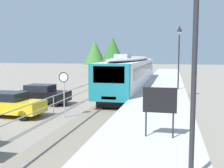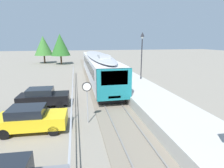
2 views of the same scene
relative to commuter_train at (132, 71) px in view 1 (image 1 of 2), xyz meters
The scene contains 13 objects.
ground_plane 4.11m from the commuter_train, 148.88° to the right, with size 160.00×160.00×0.00m, color gray.
track_rails 2.79m from the commuter_train, 90.00° to the right, with size 3.20×60.00×0.14m.
commuter_train is the anchor object (origin of this frame).
station_platform 4.09m from the commuter_train, 29.13° to the right, with size 3.90×60.00×0.90m, color #B7B5AD.
platform_lamp_near_end 22.08m from the commuter_train, 77.94° to the right, with size 0.34×0.34×5.35m.
platform_lamp_mid_platform 6.55m from the commuter_train, 40.95° to the right, with size 0.34×0.34×5.35m.
platform_notice_board 18.54m from the commuter_train, 78.53° to the right, with size 1.20×0.08×1.80m.
speed_limit_sign 12.76m from the commuter_train, 100.25° to the right, with size 0.61×0.10×2.81m.
carpark_fence 12.33m from the commuter_train, 105.61° to the right, with size 0.06×36.06×1.25m.
parked_hatchback_yellow 14.17m from the commuter_train, 113.64° to the right, with size 4.09×1.97×1.53m.
parked_hatchback_black 10.40m from the commuter_train, 123.26° to the right, with size 4.05×1.87×1.53m.
tree_behind_carpark 20.05m from the commuter_train, 107.88° to the left, with size 4.31×4.31×6.81m.
tree_behind_station_far 24.21m from the commuter_train, 114.99° to the left, with size 4.24×4.24×6.38m.
Camera 1 is at (4.11, -4.12, 3.88)m, focal length 44.05 mm.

